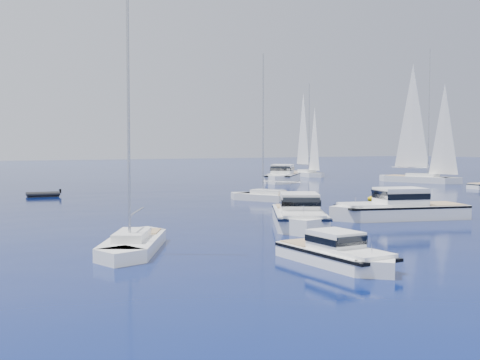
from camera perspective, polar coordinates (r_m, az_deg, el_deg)
name	(u,v)px	position (r m, az deg, el deg)	size (l,w,h in m)	color
motor_cruiser_near	(337,265)	(27.03, 9.12, -7.88)	(2.21, 7.23, 1.90)	white
motor_cruiser_left	(299,226)	(39.48, 5.59, -4.33)	(3.17, 10.35, 2.72)	white
motor_cruiser_centre	(397,219)	(44.56, 14.54, -3.55)	(3.29, 10.74, 2.82)	white
motor_cruiser_distant	(282,182)	(86.46, 3.97, -0.20)	(3.73, 12.18, 3.20)	white
sailboat_fore	(133,250)	(30.80, -9.97, -6.51)	(2.42, 9.30, 13.67)	white
sailboat_mid_r	(272,201)	(57.06, 2.99, -1.98)	(2.53, 9.74, 14.32)	silver
sailboat_sails_r	(419,182)	(89.43, 16.42, -0.21)	(3.41, 13.11, 19.27)	silver
sailboat_sails_far	(306,176)	(103.45, 6.16, 0.36)	(2.85, 10.96, 16.11)	white
tender_yellow	(385,202)	(57.43, 13.44, -2.03)	(1.75, 3.10, 0.95)	gold
tender_grey_near	(371,215)	(46.88, 12.17, -3.18)	(1.94, 3.51, 0.95)	black
tender_grey_far	(43,197)	(64.94, -17.98, -1.50)	(1.89, 3.41, 0.95)	black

